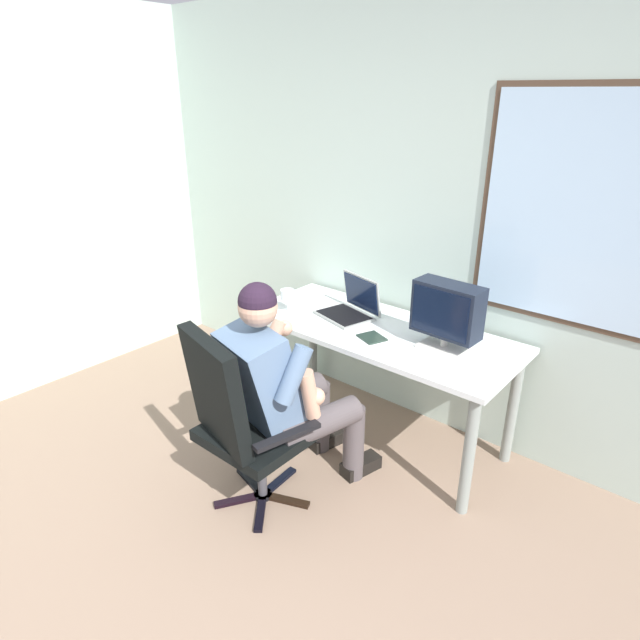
# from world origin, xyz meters

# --- Properties ---
(wall_rear) EXTENTS (5.05, 0.08, 2.64)m
(wall_rear) POSITION_xyz_m (0.02, 2.28, 1.33)
(wall_rear) COLOR #B3C7BA
(wall_rear) RESTS_ON ground
(desk) EXTENTS (1.66, 0.70, 0.74)m
(desk) POSITION_xyz_m (-0.21, 1.87, 0.64)
(desk) COLOR gray
(desk) RESTS_ON ground
(office_chair) EXTENTS (0.66, 0.60, 1.02)m
(office_chair) POSITION_xyz_m (-0.36, 0.87, 0.56)
(office_chair) COLOR black
(office_chair) RESTS_ON ground
(person_seated) EXTENTS (0.63, 0.90, 1.23)m
(person_seated) POSITION_xyz_m (-0.30, 1.15, 0.63)
(person_seated) COLOR #4E4748
(person_seated) RESTS_ON ground
(crt_monitor) EXTENTS (0.37, 0.21, 0.37)m
(crt_monitor) POSITION_xyz_m (0.21, 1.87, 0.96)
(crt_monitor) COLOR beige
(crt_monitor) RESTS_ON desk
(laptop) EXTENTS (0.39, 0.36, 0.25)m
(laptop) POSITION_xyz_m (-0.46, 1.93, 0.81)
(laptop) COLOR gray
(laptop) RESTS_ON desk
(wine_glass) EXTENTS (0.09, 0.09, 0.14)m
(wine_glass) POSITION_xyz_m (-0.81, 1.71, 0.85)
(wine_glass) COLOR silver
(wine_glass) RESTS_ON desk
(cd_case) EXTENTS (0.18, 0.17, 0.01)m
(cd_case) POSITION_xyz_m (-0.16, 1.72, 0.75)
(cd_case) COLOR #213129
(cd_case) RESTS_ON desk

